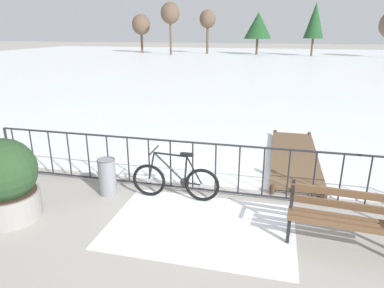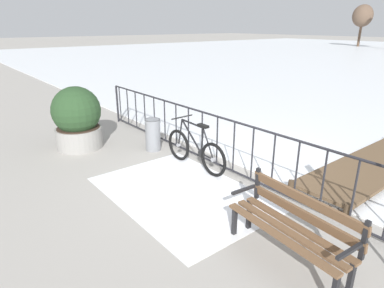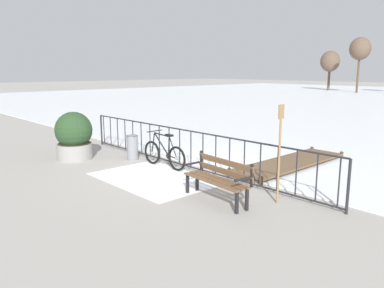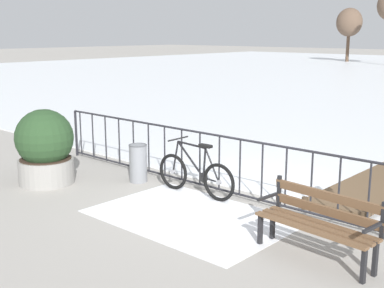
{
  "view_description": "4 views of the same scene",
  "coord_description": "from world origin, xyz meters",
  "px_view_note": "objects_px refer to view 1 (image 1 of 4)",
  "views": [
    {
      "loc": [
        1.25,
        -6.12,
        3.11
      ],
      "look_at": [
        -0.31,
        0.29,
        0.92
      ],
      "focal_mm": 32.28,
      "sensor_mm": 36.0,
      "label": 1
    },
    {
      "loc": [
        4.24,
        -4.2,
        2.7
      ],
      "look_at": [
        -0.05,
        -0.77,
        0.72
      ],
      "focal_mm": 30.98,
      "sensor_mm": 36.0,
      "label": 2
    },
    {
      "loc": [
        7.41,
        -6.56,
        2.62
      ],
      "look_at": [
        1.14,
        -0.8,
        0.95
      ],
      "focal_mm": 35.18,
      "sensor_mm": 36.0,
      "label": 3
    },
    {
      "loc": [
        5.27,
        -6.77,
        2.81
      ],
      "look_at": [
        -0.8,
        -0.08,
        0.83
      ],
      "focal_mm": 47.72,
      "sensor_mm": 36.0,
      "label": 4
    }
  ],
  "objects_px": {
    "bicycle_near_railing": "(175,181)",
    "planter_with_shrub": "(5,181)",
    "trash_bin": "(107,176)",
    "park_bench": "(344,214)"
  },
  "relations": [
    {
      "from": "park_bench",
      "to": "trash_bin",
      "type": "bearing_deg",
      "value": 170.34
    },
    {
      "from": "planter_with_shrub",
      "to": "trash_bin",
      "type": "height_order",
      "value": "planter_with_shrub"
    },
    {
      "from": "bicycle_near_railing",
      "to": "planter_with_shrub",
      "type": "height_order",
      "value": "planter_with_shrub"
    },
    {
      "from": "bicycle_near_railing",
      "to": "trash_bin",
      "type": "height_order",
      "value": "bicycle_near_railing"
    },
    {
      "from": "park_bench",
      "to": "planter_with_shrub",
      "type": "bearing_deg",
      "value": -174.58
    },
    {
      "from": "bicycle_near_railing",
      "to": "trash_bin",
      "type": "bearing_deg",
      "value": -174.77
    },
    {
      "from": "trash_bin",
      "to": "bicycle_near_railing",
      "type": "bearing_deg",
      "value": 5.23
    },
    {
      "from": "park_bench",
      "to": "trash_bin",
      "type": "xyz_separation_m",
      "value": [
        -4.22,
        0.72,
        -0.14
      ]
    },
    {
      "from": "planter_with_shrub",
      "to": "park_bench",
      "type": "bearing_deg",
      "value": 5.42
    },
    {
      "from": "bicycle_near_railing",
      "to": "planter_with_shrub",
      "type": "relative_size",
      "value": 1.2
    }
  ]
}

